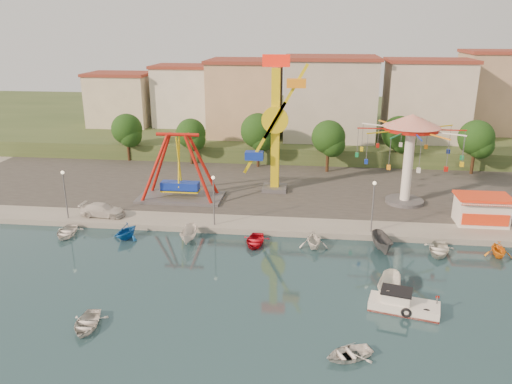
# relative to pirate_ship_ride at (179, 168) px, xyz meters

# --- Properties ---
(ground) EXTENTS (200.00, 200.00, 0.00)m
(ground) POSITION_rel_pirate_ship_ride_xyz_m (13.59, -20.54, -4.39)
(ground) COLOR #15323B
(ground) RESTS_ON ground
(quay_deck) EXTENTS (200.00, 100.00, 0.60)m
(quay_deck) POSITION_rel_pirate_ship_ride_xyz_m (13.59, 41.46, -4.09)
(quay_deck) COLOR #9E998E
(quay_deck) RESTS_ON ground
(asphalt_pad) EXTENTS (90.00, 28.00, 0.01)m
(asphalt_pad) POSITION_rel_pirate_ship_ride_xyz_m (13.59, 9.46, -3.79)
(asphalt_pad) COLOR #4C4944
(asphalt_pad) RESTS_ON quay_deck
(hill_terrace) EXTENTS (200.00, 60.00, 3.00)m
(hill_terrace) POSITION_rel_pirate_ship_ride_xyz_m (13.59, 46.46, -2.89)
(hill_terrace) COLOR #384C26
(hill_terrace) RESTS_ON ground
(pirate_ship_ride) EXTENTS (10.00, 5.00, 8.00)m
(pirate_ship_ride) POSITION_rel_pirate_ship_ride_xyz_m (0.00, 0.00, 0.00)
(pirate_ship_ride) COLOR #59595E
(pirate_ship_ride) RESTS_ON quay_deck
(kamikaze_tower) EXTENTS (5.43, 3.10, 16.50)m
(kamikaze_tower) POSITION_rel_pirate_ship_ride_xyz_m (11.15, 4.40, 4.15)
(kamikaze_tower) COLOR #59595E
(kamikaze_tower) RESTS_ON quay_deck
(wave_swinger) EXTENTS (11.60, 11.60, 10.40)m
(wave_swinger) POSITION_rel_pirate_ship_ride_xyz_m (26.33, 1.65, 3.80)
(wave_swinger) COLOR #59595E
(wave_swinger) RESTS_ON quay_deck
(booth_left) EXTENTS (5.40, 3.78, 3.08)m
(booth_left) POSITION_rel_pirate_ship_ride_xyz_m (33.11, -4.05, -2.23)
(booth_left) COLOR white
(booth_left) RESTS_ON quay_deck
(lamp_post_0) EXTENTS (0.14, 0.14, 5.00)m
(lamp_post_0) POSITION_rel_pirate_ship_ride_xyz_m (-10.41, -7.54, -1.29)
(lamp_post_0) COLOR #59595E
(lamp_post_0) RESTS_ON quay_deck
(lamp_post_1) EXTENTS (0.14, 0.14, 5.00)m
(lamp_post_1) POSITION_rel_pirate_ship_ride_xyz_m (5.59, -7.54, -1.29)
(lamp_post_1) COLOR #59595E
(lamp_post_1) RESTS_ON quay_deck
(lamp_post_2) EXTENTS (0.14, 0.14, 5.00)m
(lamp_post_2) POSITION_rel_pirate_ship_ride_xyz_m (21.59, -7.54, -1.29)
(lamp_post_2) COLOR #59595E
(lamp_post_2) RESTS_ON quay_deck
(tree_0) EXTENTS (4.60, 4.60, 7.19)m
(tree_0) POSITION_rel_pirate_ship_ride_xyz_m (-12.41, 16.44, 1.08)
(tree_0) COLOR #382314
(tree_0) RESTS_ON quay_deck
(tree_1) EXTENTS (4.35, 4.35, 6.80)m
(tree_1) POSITION_rel_pirate_ship_ride_xyz_m (-2.41, 15.70, 0.81)
(tree_1) COLOR #382314
(tree_1) RESTS_ON quay_deck
(tree_2) EXTENTS (5.02, 5.02, 7.85)m
(tree_2) POSITION_rel_pirate_ship_ride_xyz_m (7.59, 15.27, 1.52)
(tree_2) COLOR #382314
(tree_2) RESTS_ON quay_deck
(tree_3) EXTENTS (4.68, 4.68, 7.32)m
(tree_3) POSITION_rel_pirate_ship_ride_xyz_m (17.59, 13.82, 1.16)
(tree_3) COLOR #382314
(tree_3) RESTS_ON quay_deck
(tree_4) EXTENTS (4.86, 4.86, 7.60)m
(tree_4) POSITION_rel_pirate_ship_ride_xyz_m (27.59, 16.81, 1.35)
(tree_4) COLOR #382314
(tree_4) RESTS_ON quay_deck
(tree_5) EXTENTS (4.83, 4.83, 7.54)m
(tree_5) POSITION_rel_pirate_ship_ride_xyz_m (37.59, 15.00, 1.31)
(tree_5) COLOR #382314
(tree_5) RESTS_ON quay_deck
(building_0) EXTENTS (9.26, 9.53, 11.87)m
(building_0) POSITION_rel_pirate_ship_ride_xyz_m (-19.78, 25.52, 4.54)
(building_0) COLOR beige
(building_0) RESTS_ON hill_terrace
(building_1) EXTENTS (12.33, 9.01, 8.63)m
(building_1) POSITION_rel_pirate_ship_ride_xyz_m (-7.74, 30.84, 2.92)
(building_1) COLOR silver
(building_1) RESTS_ON hill_terrace
(building_2) EXTENTS (11.95, 9.28, 11.23)m
(building_2) POSITION_rel_pirate_ship_ride_xyz_m (5.40, 31.42, 4.22)
(building_2) COLOR tan
(building_2) RESTS_ON hill_terrace
(building_3) EXTENTS (12.59, 10.50, 9.20)m
(building_3) POSITION_rel_pirate_ship_ride_xyz_m (19.19, 28.26, 3.20)
(building_3) COLOR beige
(building_3) RESTS_ON hill_terrace
(building_4) EXTENTS (10.75, 9.23, 9.24)m
(building_4) POSITION_rel_pirate_ship_ride_xyz_m (32.66, 31.66, 3.22)
(building_4) COLOR beige
(building_4) RESTS_ON hill_terrace
(building_5) EXTENTS (12.77, 10.96, 11.21)m
(building_5) POSITION_rel_pirate_ship_ride_xyz_m (45.95, 29.79, 4.21)
(building_5) COLOR tan
(building_5) RESTS_ON hill_terrace
(cabin_motorboat) EXTENTS (5.39, 3.04, 1.79)m
(cabin_motorboat) POSITION_rel_pirate_ship_ride_xyz_m (22.53, -21.23, -3.92)
(cabin_motorboat) COLOR white
(cabin_motorboat) RESTS_ON ground
(rowboat_a) EXTENTS (2.82, 3.69, 0.71)m
(rowboat_a) POSITION_rel_pirate_ship_ride_xyz_m (0.07, -26.09, -4.04)
(rowboat_a) COLOR silver
(rowboat_a) RESTS_ON ground
(rowboat_b) EXTENTS (3.88, 3.47, 0.66)m
(rowboat_b) POSITION_rel_pirate_ship_ride_xyz_m (18.23, -27.36, -4.06)
(rowboat_b) COLOR white
(rowboat_b) RESTS_ON ground
(skiff) EXTENTS (2.75, 4.62, 1.68)m
(skiff) POSITION_rel_pirate_ship_ride_xyz_m (21.82, -19.37, -3.56)
(skiff) COLOR white
(skiff) RESTS_ON ground
(van) EXTENTS (4.92, 2.21, 1.40)m
(van) POSITION_rel_pirate_ship_ride_xyz_m (-6.91, -6.54, -3.09)
(van) COLOR silver
(van) RESTS_ON quay_deck
(moored_boat_0) EXTENTS (3.06, 4.01, 0.78)m
(moored_boat_0) POSITION_rel_pirate_ship_ride_xyz_m (-9.07, -10.74, -4.01)
(moored_boat_0) COLOR white
(moored_boat_0) RESTS_ON ground
(moored_boat_1) EXTENTS (3.48, 3.76, 1.64)m
(moored_boat_1) POSITION_rel_pirate_ship_ride_xyz_m (-2.74, -10.74, -3.57)
(moored_boat_1) COLOR #1356A9
(moored_boat_1) RESTS_ON ground
(moored_boat_2) EXTENTS (1.42, 3.72, 1.43)m
(moored_boat_2) POSITION_rel_pirate_ship_ride_xyz_m (3.67, -10.74, -3.68)
(moored_boat_2) COLOR silver
(moored_boat_2) RESTS_ON ground
(moored_boat_3) EXTENTS (2.81, 3.81, 0.76)m
(moored_boat_3) POSITION_rel_pirate_ship_ride_xyz_m (10.21, -10.74, -4.01)
(moored_boat_3) COLOR red
(moored_boat_3) RESTS_ON ground
(moored_boat_4) EXTENTS (3.08, 3.46, 1.67)m
(moored_boat_4) POSITION_rel_pirate_ship_ride_xyz_m (15.87, -10.74, -3.56)
(moored_boat_4) COLOR white
(moored_boat_4) RESTS_ON ground
(moored_boat_5) EXTENTS (2.13, 4.31, 1.59)m
(moored_boat_5) POSITION_rel_pirate_ship_ride_xyz_m (22.31, -10.74, -3.60)
(moored_boat_5) COLOR #4F5053
(moored_boat_5) RESTS_ON ground
(moored_boat_6) EXTENTS (3.67, 4.45, 0.80)m
(moored_boat_6) POSITION_rel_pirate_ship_ride_xyz_m (27.51, -10.74, -3.99)
(moored_boat_6) COLOR silver
(moored_boat_6) RESTS_ON ground
(moored_boat_7) EXTENTS (2.52, 2.89, 1.48)m
(moored_boat_7) POSITION_rel_pirate_ship_ride_xyz_m (32.82, -10.74, -3.66)
(moored_boat_7) COLOR orange
(moored_boat_7) RESTS_ON ground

